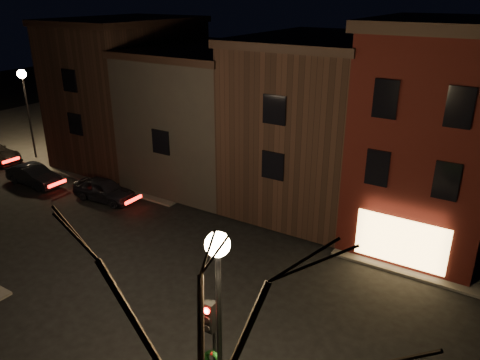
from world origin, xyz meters
name	(u,v)px	position (x,y,z in m)	size (l,w,h in m)	color
ground	(183,273)	(0.00, 0.00, 0.00)	(120.00, 120.00, 0.00)	black
sidewalk_far_left	(151,117)	(-20.00, 20.00, 0.06)	(30.00, 30.00, 0.12)	#2D2B28
corner_building	(434,133)	(8.00, 9.47, 5.40)	(6.50, 8.50, 10.50)	#3D0D0A
row_building_a	(316,121)	(1.50, 10.50, 4.83)	(7.30, 10.30, 9.40)	black
row_building_b	(212,113)	(-5.75, 10.50, 4.33)	(7.80, 10.30, 8.40)	black
row_building_c	(130,90)	(-13.00, 10.50, 5.08)	(7.30, 10.30, 9.90)	black
street_lamp_near	(218,285)	(6.20, -6.00, 5.18)	(0.60, 0.60, 6.48)	black
street_lamp_far	(24,90)	(-19.00, 6.20, 5.18)	(0.60, 0.60, 6.48)	black
traffic_signal	(212,343)	(5.60, -5.51, 2.81)	(0.58, 0.38, 4.05)	black
bare_tree_right	(197,333)	(7.50, -8.50, 6.15)	(6.40, 6.40, 8.50)	black
parked_car_a	(104,190)	(-8.92, 3.71, 0.68)	(1.61, 4.00, 1.36)	black
parked_car_b	(34,175)	(-14.59, 2.94, 0.66)	(1.40, 4.03, 1.33)	black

